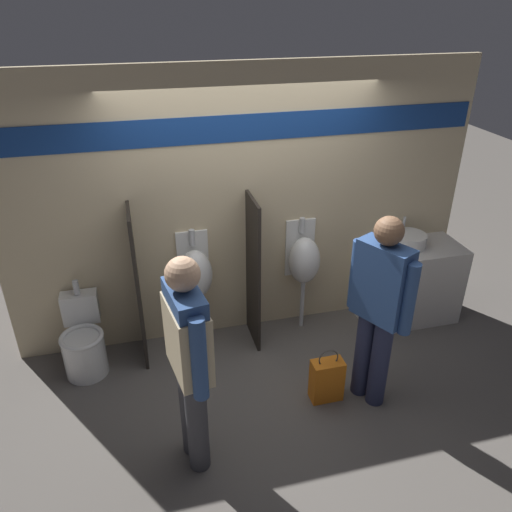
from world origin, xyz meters
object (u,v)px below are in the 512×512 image
sink_basin (408,240)px  toilet (84,344)px  cell_phone (393,255)px  urinal_near_counter (196,274)px  person_in_vest (189,352)px  urinal_far (304,260)px  person_with_lanyard (379,306)px  shopping_bag (327,380)px

sink_basin → toilet: size_ratio=0.43×
cell_phone → toilet: size_ratio=0.16×
cell_phone → sink_basin: bearing=33.0°
urinal_near_counter → person_in_vest: size_ratio=0.69×
urinal_near_counter → toilet: 1.23m
urinal_near_counter → urinal_far: size_ratio=1.00×
cell_phone → toilet: 3.12m
person_in_vest → urinal_near_counter: bearing=-18.7°
cell_phone → person_with_lanyard: person_with_lanyard is taller
urinal_far → person_in_vest: size_ratio=0.69×
urinal_far → toilet: (-2.21, -0.17, -0.51)m
toilet → person_with_lanyard: 2.72m
sink_basin → person_with_lanyard: size_ratio=0.21×
cell_phone → person_in_vest: bearing=-151.4°
sink_basin → toilet: bearing=-178.4°
urinal_far → person_with_lanyard: 1.20m
person_with_lanyard → shopping_bag: bearing=53.0°
urinal_near_counter → person_with_lanyard: person_with_lanyard is taller
sink_basin → person_with_lanyard: (-0.89, -1.09, 0.04)m
cell_phone → shopping_bag: 1.48m
urinal_near_counter → toilet: (-1.10, -0.17, -0.51)m
urinal_far → shopping_bag: 1.26m
person_in_vest → sink_basin: bearing=-70.0°
sink_basin → urinal_far: 1.13m
urinal_far → toilet: bearing=-175.7°
cell_phone → person_with_lanyard: (-0.63, -0.93, 0.10)m
sink_basin → urinal_far: urinal_far is taller
cell_phone → toilet: bearing=178.7°
urinal_far → person_with_lanyard: (0.22, -1.16, 0.16)m
cell_phone → urinal_near_counter: size_ratio=0.11×
urinal_far → sink_basin: bearing=-3.6°
sink_basin → shopping_bag: size_ratio=0.69×
shopping_bag → urinal_far: bearing=82.5°
sink_basin → toilet: (-3.33, -0.10, -0.63)m
cell_phone → urinal_near_counter: 1.98m
person_in_vest → person_with_lanyard: size_ratio=1.01×
person_with_lanyard → urinal_far: bearing=-15.9°
person_with_lanyard → shopping_bag: 0.85m
shopping_bag → sink_basin: bearing=39.2°
cell_phone → urinal_far: urinal_far is taller
person_in_vest → shopping_bag: person_in_vest is taller
sink_basin → person_with_lanyard: person_with_lanyard is taller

